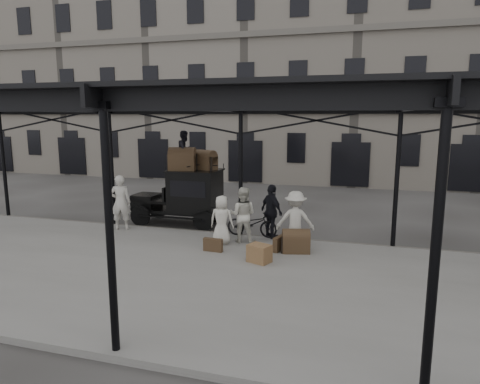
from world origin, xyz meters
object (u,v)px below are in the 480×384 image
Objects in this scene: porter_left at (121,202)px; porter_official at (272,211)px; taxi at (188,195)px; steamer_trunk_roof_near at (182,161)px; bicycle at (252,223)px; steamer_trunk_platform at (296,242)px.

porter_left is 1.09× the size of porter_official.
taxi is at bearing -155.52° from porter_left.
taxi is at bearing 59.70° from steamer_trunk_roof_near.
porter_official is at bearing -88.94° from bicycle.
bicycle is at bearing -25.10° from taxi.
porter_official is 2.24× the size of steamer_trunk_platform.
steamer_trunk_platform is at bearing -39.26° from steamer_trunk_roof_near.
bicycle is at bearing -32.73° from steamer_trunk_roof_near.
porter_official is at bearing -29.24° from steamer_trunk_roof_near.
steamer_trunk_roof_near is 5.69m from steamer_trunk_platform.
taxi reaches higher than porter_official.
taxi is 2.58m from porter_left.
porter_left is at bearing -134.73° from taxi.
taxi is 1.36m from steamer_trunk_roof_near.
steamer_trunk_roof_near is at bearing 70.56° from bicycle.
steamer_trunk_roof_near is 1.20× the size of steamer_trunk_platform.
porter_official is at bearing 114.48° from steamer_trunk_platform.
taxi is 4.49× the size of steamer_trunk_platform.
taxi is 2.10× the size of bicycle.
taxi reaches higher than porter_left.
porter_official reaches higher than bicycle.
taxi is 3.86m from porter_official.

